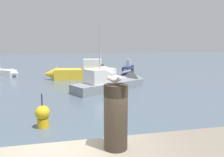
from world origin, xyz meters
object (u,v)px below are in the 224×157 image
mooring_post (116,117)px  boat_navy (128,69)px  boat_grey (116,82)px  channel_buoy (43,115)px  seagull (116,75)px  boat_white (0,71)px  boat_yellow (79,73)px

mooring_post → boat_navy: 20.21m
mooring_post → boat_grey: (2.98, 12.17, -1.71)m
mooring_post → channel_buoy: mooring_post is taller
seagull → boat_grey: boat_grey is taller
seagull → boat_white: seagull is taller
boat_navy → boat_white: 12.43m
mooring_post → boat_navy: (5.94, 19.25, -1.71)m
mooring_post → seagull: size_ratio=1.59×
seagull → boat_navy: bearing=72.8°
boat_white → channel_buoy: boat_white is taller
boat_grey → boat_yellow: bearing=115.6°
boat_yellow → boat_grey: size_ratio=0.99×
boat_white → boat_grey: boat_grey is taller
boat_yellow → boat_grey: 5.08m
boat_navy → boat_grey: boat_grey is taller
seagull → boat_white: size_ratio=0.15×
seagull → channel_buoy: (-1.50, 5.68, -2.33)m
mooring_post → boat_navy: size_ratio=0.33×
boat_white → boat_yellow: 8.14m
boat_grey → channel_buoy: 7.89m
boat_yellow → channel_buoy: size_ratio=4.66×
boat_navy → channel_buoy: boat_navy is taller
seagull → mooring_post: bearing=29.6°
mooring_post → boat_navy: bearing=72.9°
boat_yellow → channel_buoy: bearing=-101.7°
boat_navy → boat_yellow: bearing=-154.2°
boat_navy → channel_buoy: bearing=-118.7°
boat_grey → channel_buoy: (-4.48, -6.49, 0.01)m
seagull → boat_grey: 12.75m
boat_yellow → seagull: bearing=-92.7°
boat_white → boat_yellow: boat_yellow is taller
boat_grey → channel_buoy: boat_grey is taller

